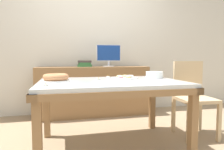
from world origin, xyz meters
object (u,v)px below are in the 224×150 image
object	(u,v)px
chair	(192,94)
tealight_centre	(46,85)
cake_chocolate_round	(56,78)
tealight_right_edge	(67,78)
plate_stack	(154,75)
tealight_near_cakes	(98,79)
pastry_platter	(125,77)
book_stack	(85,64)
computer_monitor	(109,56)
tealight_left_edge	(108,77)

from	to	relation	value
chair	tealight_centre	size ratio (longest dim) A/B	23.50
cake_chocolate_round	tealight_right_edge	size ratio (longest dim) A/B	7.87
plate_stack	tealight_near_cakes	bearing A→B (deg)	-173.95
cake_chocolate_round	pastry_platter	world-z (taller)	cake_chocolate_round
book_stack	plate_stack	distance (m)	1.35
computer_monitor	pastry_platter	world-z (taller)	computer_monitor
tealight_near_cakes	tealight_centre	size ratio (longest dim) A/B	1.00
plate_stack	tealight_left_edge	size ratio (longest dim) A/B	5.25
pastry_platter	plate_stack	size ratio (longest dim) A/B	1.48
tealight_right_edge	plate_stack	bearing A→B (deg)	-9.35
cake_chocolate_round	plate_stack	xyz separation A→B (m)	(1.17, 0.09, 0.00)
book_stack	tealight_right_edge	world-z (taller)	book_stack
pastry_platter	tealight_left_edge	distance (m)	0.26
computer_monitor	tealight_near_cakes	world-z (taller)	computer_monitor
tealight_near_cakes	tealight_right_edge	xyz separation A→B (m)	(-0.34, 0.25, 0.00)
cake_chocolate_round	tealight_right_edge	bearing A→B (deg)	66.02
tealight_near_cakes	book_stack	bearing A→B (deg)	91.56
plate_stack	tealight_near_cakes	size ratio (longest dim) A/B	5.25
cake_chocolate_round	tealight_right_edge	distance (m)	0.29
pastry_platter	book_stack	bearing A→B (deg)	108.65
chair	cake_chocolate_round	bearing A→B (deg)	-179.00
computer_monitor	cake_chocolate_round	xyz separation A→B (m)	(-0.84, -1.21, -0.26)
tealight_near_cakes	tealight_left_edge	distance (m)	0.34
book_stack	pastry_platter	bearing A→B (deg)	-71.35
chair	cake_chocolate_round	distance (m)	1.68
plate_stack	tealight_centre	xyz separation A→B (m)	(-1.24, -0.48, -0.03)
pastry_platter	tealight_centre	size ratio (longest dim) A/B	7.75
computer_monitor	plate_stack	world-z (taller)	computer_monitor
computer_monitor	chair	bearing A→B (deg)	-55.11
tealight_centre	tealight_left_edge	bearing A→B (deg)	44.81
chair	tealight_right_edge	distance (m)	1.58
computer_monitor	tealight_near_cakes	distance (m)	1.28
cake_chocolate_round	plate_stack	bearing A→B (deg)	4.54
book_stack	tealight_right_edge	xyz separation A→B (m)	(-0.31, -0.94, -0.15)
cake_chocolate_round	tealight_left_edge	size ratio (longest dim) A/B	7.87
tealight_near_cakes	tealight_left_edge	xyz separation A→B (m)	(0.17, 0.30, 0.00)
book_stack	tealight_centre	world-z (taller)	book_stack
chair	pastry_platter	size ratio (longest dim) A/B	3.03
computer_monitor	plate_stack	bearing A→B (deg)	-73.57
pastry_platter	tealight_right_edge	distance (m)	0.69
tealight_near_cakes	tealight_right_edge	bearing A→B (deg)	143.65
book_stack	pastry_platter	xyz separation A→B (m)	(0.37, -1.10, -0.14)
chair	pastry_platter	bearing A→B (deg)	174.50
book_stack	tealight_centre	size ratio (longest dim) A/B	5.77
book_stack	tealight_centre	bearing A→B (deg)	-107.20
book_stack	cake_chocolate_round	distance (m)	1.29
computer_monitor	tealight_left_edge	size ratio (longest dim) A/B	10.60
tealight_near_cakes	tealight_left_edge	world-z (taller)	same
tealight_right_edge	tealight_centre	xyz separation A→B (m)	(-0.19, -0.65, 0.00)
chair	tealight_left_edge	bearing A→B (deg)	164.66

